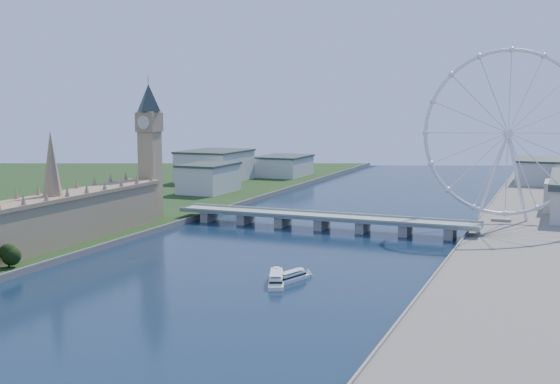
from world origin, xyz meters
The scene contains 8 objects.
ground centered at (0.00, 0.00, 0.00)m, with size 2000.00×2000.00×0.00m, color #193247.
parliament_range centered at (-128.00, 170.00, 18.48)m, with size 24.00×200.00×70.00m.
big_ben centered at (-128.00, 278.00, 66.57)m, with size 20.02×20.02×110.00m.
westminster_bridge centered at (0.00, 300.00, 6.63)m, with size 220.00×22.00×9.50m.
london_eye centered at (119.98, 355.08, 67.52)m, with size 113.60×39.12×124.30m.
city_skyline centered at (39.22, 560.08, 16.96)m, with size 505.00×280.00×32.00m.
tour_boat_near centered at (28.60, 146.09, 0.00)m, with size 7.76×30.33×6.71m, color silver, non-canonical shape.
tour_boat_far centered at (33.39, 154.70, 0.00)m, with size 6.45×25.47×5.59m, color white, non-canonical shape.
Camera 1 is at (158.73, -166.92, 89.70)m, focal length 45.00 mm.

